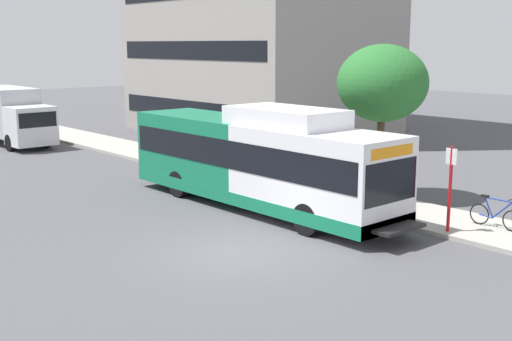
# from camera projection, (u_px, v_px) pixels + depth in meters

# --- Properties ---
(ground_plane) EXTENTS (120.00, 120.00, 0.00)m
(ground_plane) POSITION_uv_depth(u_px,v_px,m) (98.00, 202.00, 24.05)
(ground_plane) COLOR #4C4C51
(sidewalk_curb) EXTENTS (3.00, 56.00, 0.14)m
(sidewalk_curb) POSITION_uv_depth(u_px,v_px,m) (274.00, 182.00, 27.11)
(sidewalk_curb) COLOR #A8A399
(sidewalk_curb) RESTS_ON ground
(transit_bus) EXTENTS (2.58, 12.25, 3.65)m
(transit_bus) POSITION_uv_depth(u_px,v_px,m) (258.00, 161.00, 22.84)
(transit_bus) COLOR white
(transit_bus) RESTS_ON ground
(bus_stop_sign_pole) EXTENTS (0.10, 0.36, 2.60)m
(bus_stop_sign_pole) POSITION_uv_depth(u_px,v_px,m) (450.00, 182.00, 19.48)
(bus_stop_sign_pole) COLOR red
(bus_stop_sign_pole) RESTS_ON sidewalk_curb
(bicycle_parked) EXTENTS (0.52, 1.76, 1.02)m
(bicycle_parked) POSITION_uv_depth(u_px,v_px,m) (496.00, 215.00, 20.05)
(bicycle_parked) COLOR black
(bicycle_parked) RESTS_ON sidewalk_curb
(street_tree_near_stop) EXTENTS (3.32, 3.32, 5.59)m
(street_tree_near_stop) POSITION_uv_depth(u_px,v_px,m) (382.00, 84.00, 23.75)
(street_tree_near_stop) COLOR #4C3823
(street_tree_near_stop) RESTS_ON sidewalk_curb
(box_truck_background) EXTENTS (2.32, 7.01, 3.25)m
(box_truck_background) POSITION_uv_depth(u_px,v_px,m) (11.00, 115.00, 37.38)
(box_truck_background) COLOR silver
(box_truck_background) RESTS_ON ground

